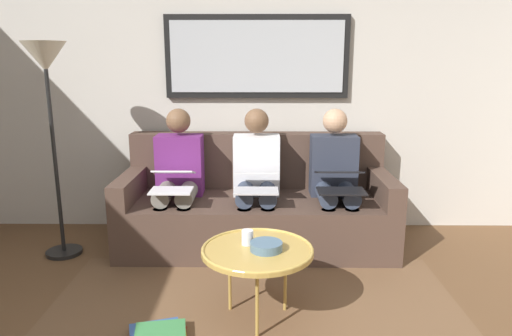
% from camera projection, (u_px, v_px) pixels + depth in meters
% --- Properties ---
extents(wall_rear, '(6.00, 0.12, 2.60)m').
position_uv_depth(wall_rear, '(257.00, 85.00, 4.19)').
color(wall_rear, beige).
rests_on(wall_rear, ground_plane).
extents(area_rug, '(2.60, 1.80, 0.01)m').
position_uv_depth(area_rug, '(255.00, 322.00, 2.78)').
color(area_rug, brown).
rests_on(area_rug, ground_plane).
extents(couch, '(2.20, 0.90, 0.90)m').
position_uv_depth(couch, '(257.00, 207.00, 3.95)').
color(couch, '#4C382D').
rests_on(couch, ground_plane).
extents(framed_mirror, '(1.59, 0.05, 0.70)m').
position_uv_depth(framed_mirror, '(257.00, 57.00, 4.04)').
color(framed_mirror, black).
extents(coffee_table, '(0.66, 0.66, 0.46)m').
position_uv_depth(coffee_table, '(257.00, 251.00, 2.73)').
color(coffee_table, tan).
rests_on(coffee_table, ground_plane).
extents(cup, '(0.07, 0.07, 0.09)m').
position_uv_depth(cup, '(247.00, 237.00, 2.78)').
color(cup, silver).
rests_on(cup, coffee_table).
extents(bowl, '(0.19, 0.19, 0.05)m').
position_uv_depth(bowl, '(266.00, 246.00, 2.70)').
color(bowl, slate).
rests_on(bowl, coffee_table).
extents(person_left, '(0.38, 0.58, 1.14)m').
position_uv_depth(person_left, '(335.00, 175.00, 3.80)').
color(person_left, '#2D3342').
rests_on(person_left, couch).
extents(laptop_black, '(0.36, 0.35, 0.15)m').
position_uv_depth(laptop_black, '(340.00, 180.00, 3.56)').
color(laptop_black, black).
extents(person_middle, '(0.38, 0.58, 1.14)m').
position_uv_depth(person_middle, '(256.00, 175.00, 3.81)').
color(person_middle, silver).
rests_on(person_middle, couch).
extents(laptop_silver, '(0.33, 0.33, 0.14)m').
position_uv_depth(laptop_silver, '(256.00, 181.00, 3.56)').
color(laptop_silver, silver).
extents(person_right, '(0.38, 0.58, 1.14)m').
position_uv_depth(person_right, '(178.00, 175.00, 3.82)').
color(person_right, '#66236B').
rests_on(person_right, couch).
extents(laptop_white, '(0.31, 0.35, 0.15)m').
position_uv_depth(laptop_white, '(173.00, 180.00, 3.58)').
color(laptop_white, white).
extents(magazine_stack, '(0.36, 0.28, 0.05)m').
position_uv_depth(magazine_stack, '(158.00, 333.00, 2.63)').
color(magazine_stack, red).
rests_on(magazine_stack, ground_plane).
extents(standing_lamp, '(0.32, 0.32, 1.66)m').
position_uv_depth(standing_lamp, '(47.00, 81.00, 3.46)').
color(standing_lamp, black).
rests_on(standing_lamp, ground_plane).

